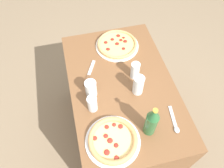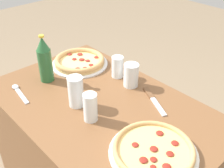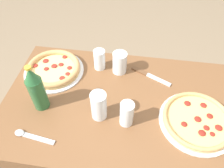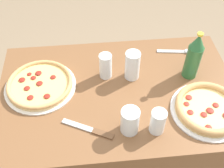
{
  "view_description": "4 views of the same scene",
  "coord_description": "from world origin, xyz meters",
  "px_view_note": "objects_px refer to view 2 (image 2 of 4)",
  "views": [
    {
      "loc": [
        0.81,
        -0.27,
        2.0
      ],
      "look_at": [
        0.01,
        -0.07,
        0.81
      ],
      "focal_mm": 35.0,
      "sensor_mm": 36.0,
      "label": 1
    },
    {
      "loc": [
        -0.8,
        0.67,
        1.56
      ],
      "look_at": [
        0.0,
        -0.07,
        0.84
      ],
      "focal_mm": 45.0,
      "sensor_mm": 36.0,
      "label": 2
    },
    {
      "loc": [
        -0.07,
        0.64,
        1.62
      ],
      "look_at": [
        0.04,
        -0.09,
        0.8
      ],
      "focal_mm": 35.0,
      "sensor_mm": 36.0,
      "label": 3
    },
    {
      "loc": [
        -0.11,
        -0.85,
        1.76
      ],
      "look_at": [
        -0.03,
        -0.02,
        0.84
      ],
      "focal_mm": 45.0,
      "sensor_mm": 36.0,
      "label": 4
    }
  ],
  "objects_px": {
    "pizza_margherita": "(154,150)",
    "glass_iced_tea": "(117,68)",
    "glass_red_wine": "(76,93)",
    "spoon": "(18,91)",
    "knife": "(153,99)",
    "beer_bottle": "(45,60)",
    "pizza_salami": "(80,61)",
    "glass_mango_juice": "(90,108)",
    "glass_water": "(131,76)"
  },
  "relations": [
    {
      "from": "pizza_salami",
      "to": "knife",
      "type": "relative_size",
      "value": 1.49
    },
    {
      "from": "glass_iced_tea",
      "to": "spoon",
      "type": "xyz_separation_m",
      "value": [
        0.23,
        0.47,
        -0.05
      ]
    },
    {
      "from": "spoon",
      "to": "beer_bottle",
      "type": "bearing_deg",
      "value": -90.39
    },
    {
      "from": "pizza_margherita",
      "to": "pizza_salami",
      "type": "bearing_deg",
      "value": -16.3
    },
    {
      "from": "spoon",
      "to": "pizza_salami",
      "type": "bearing_deg",
      "value": -87.63
    },
    {
      "from": "spoon",
      "to": "glass_mango_juice",
      "type": "bearing_deg",
      "value": -161.94
    },
    {
      "from": "knife",
      "to": "spoon",
      "type": "bearing_deg",
      "value": 41.36
    },
    {
      "from": "glass_water",
      "to": "glass_iced_tea",
      "type": "distance_m",
      "value": 0.11
    },
    {
      "from": "glass_mango_juice",
      "to": "beer_bottle",
      "type": "height_order",
      "value": "beer_bottle"
    },
    {
      "from": "glass_mango_juice",
      "to": "beer_bottle",
      "type": "distance_m",
      "value": 0.41
    },
    {
      "from": "glass_water",
      "to": "beer_bottle",
      "type": "xyz_separation_m",
      "value": [
        0.34,
        0.29,
        0.06
      ]
    },
    {
      "from": "glass_mango_juice",
      "to": "spoon",
      "type": "height_order",
      "value": "glass_mango_juice"
    },
    {
      "from": "pizza_salami",
      "to": "glass_water",
      "type": "xyz_separation_m",
      "value": [
        -0.35,
        -0.06,
        0.04
      ]
    },
    {
      "from": "pizza_margherita",
      "to": "glass_mango_juice",
      "type": "distance_m",
      "value": 0.32
    },
    {
      "from": "glass_water",
      "to": "knife",
      "type": "xyz_separation_m",
      "value": [
        -0.16,
        0.01,
        -0.05
      ]
    },
    {
      "from": "pizza_salami",
      "to": "pizza_margherita",
      "type": "bearing_deg",
      "value": 163.7
    },
    {
      "from": "glass_iced_tea",
      "to": "glass_mango_juice",
      "type": "bearing_deg",
      "value": 118.83
    },
    {
      "from": "glass_red_wine",
      "to": "glass_iced_tea",
      "type": "xyz_separation_m",
      "value": [
        0.06,
        -0.31,
        -0.02
      ]
    },
    {
      "from": "glass_red_wine",
      "to": "beer_bottle",
      "type": "height_order",
      "value": "beer_bottle"
    },
    {
      "from": "glass_water",
      "to": "knife",
      "type": "bearing_deg",
      "value": 175.53
    },
    {
      "from": "pizza_margherita",
      "to": "glass_red_wine",
      "type": "distance_m",
      "value": 0.44
    },
    {
      "from": "knife",
      "to": "spoon",
      "type": "distance_m",
      "value": 0.67
    },
    {
      "from": "knife",
      "to": "pizza_salami",
      "type": "bearing_deg",
      "value": 5.11
    },
    {
      "from": "glass_red_wine",
      "to": "spoon",
      "type": "height_order",
      "value": "glass_red_wine"
    },
    {
      "from": "glass_mango_juice",
      "to": "pizza_salami",
      "type": "bearing_deg",
      "value": -31.57
    },
    {
      "from": "glass_red_wine",
      "to": "spoon",
      "type": "relative_size",
      "value": 0.79
    },
    {
      "from": "spoon",
      "to": "pizza_margherita",
      "type": "bearing_deg",
      "value": -166.13
    },
    {
      "from": "pizza_margherita",
      "to": "spoon",
      "type": "xyz_separation_m",
      "value": [
        0.72,
        0.18,
        -0.01
      ]
    },
    {
      "from": "spoon",
      "to": "glass_red_wine",
      "type": "bearing_deg",
      "value": -151.96
    },
    {
      "from": "pizza_margherita",
      "to": "glass_iced_tea",
      "type": "distance_m",
      "value": 0.58
    },
    {
      "from": "pizza_margherita",
      "to": "spoon",
      "type": "height_order",
      "value": "pizza_margherita"
    },
    {
      "from": "pizza_salami",
      "to": "beer_bottle",
      "type": "xyz_separation_m",
      "value": [
        -0.02,
        0.23,
        0.1
      ]
    },
    {
      "from": "glass_mango_juice",
      "to": "glass_red_wine",
      "type": "bearing_deg",
      "value": -8.0
    },
    {
      "from": "pizza_margherita",
      "to": "glass_iced_tea",
      "type": "height_order",
      "value": "glass_iced_tea"
    },
    {
      "from": "pizza_salami",
      "to": "glass_iced_tea",
      "type": "xyz_separation_m",
      "value": [
        -0.24,
        -0.07,
        0.03
      ]
    },
    {
      "from": "glass_red_wine",
      "to": "glass_iced_tea",
      "type": "distance_m",
      "value": 0.32
    },
    {
      "from": "pizza_margherita",
      "to": "pizza_salami",
      "type": "distance_m",
      "value": 0.77
    },
    {
      "from": "glass_red_wine",
      "to": "beer_bottle",
      "type": "relative_size",
      "value": 0.58
    },
    {
      "from": "glass_water",
      "to": "pizza_margherita",
      "type": "bearing_deg",
      "value": 144.46
    },
    {
      "from": "beer_bottle",
      "to": "knife",
      "type": "bearing_deg",
      "value": -151.34
    },
    {
      "from": "glass_iced_tea",
      "to": "knife",
      "type": "distance_m",
      "value": 0.28
    },
    {
      "from": "pizza_margherita",
      "to": "knife",
      "type": "xyz_separation_m",
      "value": [
        0.22,
        -0.26,
        -0.01
      ]
    },
    {
      "from": "pizza_salami",
      "to": "glass_red_wine",
      "type": "height_order",
      "value": "glass_red_wine"
    },
    {
      "from": "beer_bottle",
      "to": "spoon",
      "type": "height_order",
      "value": "beer_bottle"
    },
    {
      "from": "glass_iced_tea",
      "to": "glass_red_wine",
      "type": "bearing_deg",
      "value": 100.33
    },
    {
      "from": "pizza_salami",
      "to": "glass_mango_juice",
      "type": "xyz_separation_m",
      "value": [
        -0.43,
        0.26,
        0.04
      ]
    },
    {
      "from": "glass_water",
      "to": "glass_red_wine",
      "type": "bearing_deg",
      "value": 79.81
    },
    {
      "from": "glass_iced_tea",
      "to": "knife",
      "type": "relative_size",
      "value": 0.53
    },
    {
      "from": "glass_mango_juice",
      "to": "pizza_margherita",
      "type": "bearing_deg",
      "value": -171.81
    },
    {
      "from": "beer_bottle",
      "to": "spoon",
      "type": "relative_size",
      "value": 1.35
    }
  ]
}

